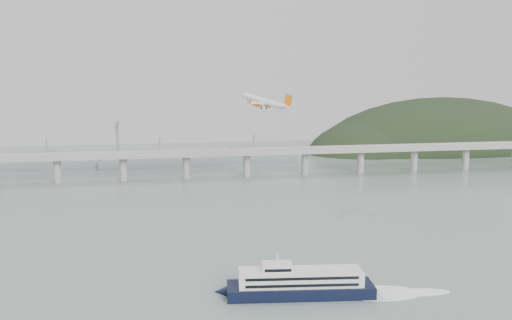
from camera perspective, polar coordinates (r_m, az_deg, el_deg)
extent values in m
plane|color=slate|center=(257.29, 2.34, -9.77)|extent=(900.00, 900.00, 0.00)
cube|color=#969593|center=(445.45, -3.51, 0.70)|extent=(800.00, 22.00, 2.20)
cube|color=#969593|center=(434.86, -3.34, 0.78)|extent=(800.00, 0.60, 1.80)
cube|color=#969593|center=(455.50, -3.68, 1.13)|extent=(800.00, 0.60, 1.80)
cylinder|color=#969593|center=(449.60, -20.16, -1.09)|extent=(6.00, 6.00, 21.00)
cylinder|color=#969593|center=(444.13, -13.79, -0.92)|extent=(6.00, 6.00, 21.00)
cylinder|color=#969593|center=(444.24, -7.34, -0.74)|extent=(6.00, 6.00, 21.00)
cylinder|color=#969593|center=(449.95, -0.97, -0.55)|extent=(6.00, 6.00, 21.00)
cylinder|color=#969593|center=(461.04, 5.16, -0.37)|extent=(6.00, 6.00, 21.00)
cylinder|color=#969593|center=(477.14, 10.94, -0.18)|extent=(6.00, 6.00, 21.00)
cylinder|color=#969593|center=(497.77, 16.30, -0.02)|extent=(6.00, 6.00, 21.00)
cylinder|color=#969593|center=(522.37, 21.19, 0.14)|extent=(6.00, 6.00, 21.00)
ellipsoid|color=black|center=(662.09, 18.81, -0.47)|extent=(320.00, 150.00, 156.00)
ellipsoid|color=black|center=(610.77, 11.53, -0.34)|extent=(140.00, 110.00, 96.00)
ellipsoid|color=black|center=(719.75, 24.63, -0.66)|extent=(220.00, 140.00, 120.00)
cube|color=slate|center=(522.01, -21.08, -0.47)|extent=(95.67, 20.15, 8.00)
cube|color=slate|center=(522.68, -22.15, 0.37)|extent=(33.90, 15.02, 8.00)
cylinder|color=slate|center=(519.89, -21.18, 1.27)|extent=(1.60, 1.60, 14.00)
cube|color=slate|center=(508.58, -10.03, -0.25)|extent=(110.55, 21.43, 8.00)
cube|color=slate|center=(507.41, -11.30, 0.61)|extent=(39.01, 16.73, 8.00)
cylinder|color=slate|center=(506.40, -10.08, 1.54)|extent=(1.60, 1.60, 14.00)
cube|color=slate|center=(527.25, -0.23, 0.19)|extent=(85.00, 13.60, 8.00)
cube|color=slate|center=(524.65, -1.14, 1.03)|extent=(29.75, 11.90, 8.00)
cylinder|color=slate|center=(525.15, -0.23, 1.92)|extent=(1.60, 1.60, 14.00)
cube|color=slate|center=(542.19, -14.37, 1.86)|extent=(3.00, 3.00, 40.00)
cube|color=slate|center=(530.51, -14.50, 3.67)|extent=(3.00, 28.00, 3.00)
cube|color=black|center=(210.31, 4.67, -13.45)|extent=(56.30, 20.14, 4.41)
cone|color=black|center=(208.38, -3.69, -13.66)|extent=(6.02, 5.07, 4.41)
cube|color=white|center=(208.51, 4.69, -12.19)|extent=(47.28, 16.83, 5.51)
cube|color=black|center=(202.86, 4.92, -12.36)|extent=(41.53, 5.52, 1.10)
cube|color=black|center=(203.82, 4.91, -13.06)|extent=(41.53, 5.52, 1.10)
cube|color=black|center=(213.17, 4.48, -11.30)|extent=(41.53, 5.52, 1.10)
cube|color=black|center=(214.08, 4.47, -11.97)|extent=(41.53, 5.52, 1.10)
cube|color=white|center=(206.03, 2.23, -11.19)|extent=(11.91, 9.05, 2.86)
cube|color=black|center=(202.38, 2.34, -11.56)|extent=(9.85, 1.40, 1.10)
cylinder|color=white|center=(204.87, 2.24, -10.26)|extent=(0.62, 0.62, 4.41)
ellipsoid|color=white|center=(217.45, 12.97, -13.50)|extent=(33.48, 19.78, 0.22)
ellipsoid|color=white|center=(222.15, 16.89, -13.17)|extent=(24.61, 10.90, 0.22)
cylinder|color=white|center=(341.96, 0.83, 6.23)|extent=(21.75, 26.35, 10.22)
cone|color=white|center=(352.34, -1.37, 6.89)|extent=(6.19, 6.35, 4.75)
cone|color=white|center=(331.80, 3.25, 5.58)|extent=(7.01, 7.11, 4.98)
cube|color=white|center=(341.47, 0.93, 6.01)|extent=(30.96, 28.37, 3.39)
cube|color=white|center=(332.30, 3.13, 5.75)|extent=(11.94, 11.18, 1.66)
cube|color=orange|center=(331.27, 3.41, 6.31)|extent=(4.64, 4.72, 7.90)
cylinder|color=orange|center=(347.39, 1.26, 5.81)|extent=(5.02, 5.43, 3.41)
cylinder|color=black|center=(348.70, 0.97, 5.90)|extent=(2.46, 2.13, 2.51)
cube|color=white|center=(347.25, 1.30, 5.99)|extent=(2.16, 2.33, 1.85)
cylinder|color=orange|center=(337.88, 0.06, 5.84)|extent=(5.02, 5.43, 3.41)
cylinder|color=black|center=(339.23, -0.23, 5.93)|extent=(2.46, 2.13, 2.51)
cube|color=white|center=(337.74, 0.10, 6.02)|extent=(2.16, 2.33, 1.85)
cylinder|color=black|center=(343.99, 1.15, 5.69)|extent=(1.00, 0.87, 2.63)
cylinder|color=black|center=(344.15, 1.11, 5.49)|extent=(1.30, 1.31, 1.43)
cylinder|color=black|center=(339.48, 0.58, 5.70)|extent=(1.00, 0.87, 2.63)
cylinder|color=black|center=(339.65, 0.54, 5.50)|extent=(1.30, 1.31, 1.43)
cylinder|color=black|center=(350.08, -0.93, 6.25)|extent=(1.00, 0.87, 2.63)
cylinder|color=black|center=(350.24, -0.96, 6.06)|extent=(1.30, 1.31, 1.43)
cube|color=orange|center=(355.02, 3.03, 6.07)|extent=(1.73, 1.74, 2.91)
cube|color=orange|center=(325.43, -0.66, 6.19)|extent=(1.73, 1.74, 2.91)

